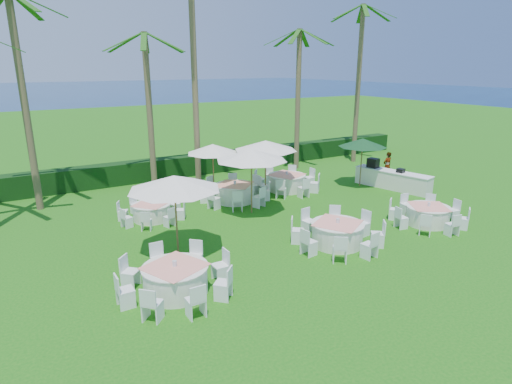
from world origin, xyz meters
TOP-DOWN VIEW (x-y plane):
  - ground at (0.00, 0.00)m, footprint 120.00×120.00m
  - hedge at (0.00, 12.00)m, footprint 34.00×1.00m
  - ocean at (0.00, 102.00)m, footprint 260.00×260.00m
  - banquet_table_a at (-5.42, -1.15)m, footprint 3.42×3.42m
  - banquet_table_b at (1.07, -0.86)m, footprint 3.47×3.47m
  - banquet_table_c at (5.83, -1.17)m, footprint 3.17×3.17m
  - banquet_table_d at (-4.09, 5.35)m, footprint 2.87×2.87m
  - banquet_table_e at (0.28, 5.83)m, footprint 3.40×3.40m
  - banquet_table_f at (3.59, 6.11)m, footprint 3.49×3.49m
  - umbrella_a at (-4.37, 1.45)m, footprint 3.25×3.25m
  - umbrella_b at (0.12, 3.91)m, footprint 3.23×3.23m
  - umbrella_c at (-0.22, 7.20)m, footprint 2.64×2.64m
  - umbrella_d at (2.13, 5.94)m, footprint 3.22×3.22m
  - umbrella_green at (7.65, 4.76)m, footprint 2.64×2.64m
  - buffet_table at (8.75, 3.48)m, footprint 1.92×4.30m
  - staff_person at (10.04, 5.04)m, footprint 0.60×0.40m
  - palm_a at (-8.19, 9.46)m, footprint 4.40×4.15m
  - palm_b at (-2.39, 10.27)m, footprint 4.37×4.25m
  - palm_c at (-0.12, 9.42)m, footprint 4.41×4.06m
  - palm_d at (7.10, 10.09)m, footprint 4.22×4.38m
  - palm_e at (11.73, 9.67)m, footprint 4.40×4.14m

SIDE VIEW (x-z plane):
  - ground at x=0.00m, z-range 0.00..0.00m
  - ocean at x=0.00m, z-range 0.00..0.00m
  - banquet_table_d at x=-4.09m, z-range -0.06..0.83m
  - banquet_table_c at x=5.83m, z-range -0.06..0.90m
  - banquet_table_a at x=-5.42m, z-range -0.06..0.97m
  - banquet_table_b at x=1.07m, z-range -0.06..0.97m
  - banquet_table_e at x=0.28m, z-range -0.06..0.98m
  - banquet_table_f at x=3.59m, z-range -0.06..0.99m
  - buffet_table at x=8.75m, z-range -0.22..1.27m
  - hedge at x=0.00m, z-range 0.00..1.20m
  - staff_person at x=10.04m, z-range 0.00..1.63m
  - umbrella_green at x=7.65m, z-range 1.10..3.78m
  - umbrella_c at x=-0.22m, z-range 1.12..3.82m
  - umbrella_d at x=2.13m, z-range 1.18..4.06m
  - umbrella_a at x=-4.37m, z-range 1.19..4.09m
  - umbrella_b at x=0.12m, z-range 1.22..4.19m
  - palm_b at x=-2.39m, z-range 0.45..8.58m
  - palm_d at x=7.10m, z-range 0.45..9.09m
  - palm_a at x=-8.19m, z-range 0.46..9.95m
  - palm_e at x=11.73m, z-range 0.47..10.73m
  - palm_c at x=-0.12m, z-range 0.49..13.25m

